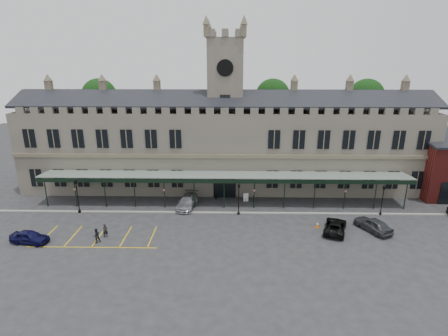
{
  "coord_description": "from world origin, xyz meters",
  "views": [
    {
      "loc": [
        0.8,
        -36.07,
        19.28
      ],
      "look_at": [
        0.0,
        6.0,
        6.0
      ],
      "focal_mm": 28.0,
      "sensor_mm": 36.0,
      "label": 1
    }
  ],
  "objects_px": {
    "lamp_post_mid": "(239,196)",
    "lamp_post_right": "(383,197)",
    "car_left_a": "(30,237)",
    "person_a": "(105,231)",
    "person_b": "(96,236)",
    "station_building": "(225,146)",
    "car_right_a": "(373,224)",
    "traffic_cone": "(317,225)",
    "lamp_post_left": "(77,192)",
    "car_taxi": "(187,202)",
    "clock_tower": "(225,102)",
    "car_van": "(335,226)",
    "sign_board": "(246,197)"
  },
  "relations": [
    {
      "from": "car_taxi",
      "to": "clock_tower",
      "type": "bearing_deg",
      "value": 67.3
    },
    {
      "from": "station_building",
      "to": "person_a",
      "type": "height_order",
      "value": "station_building"
    },
    {
      "from": "lamp_post_mid",
      "to": "sign_board",
      "type": "distance_m",
      "value": 4.88
    },
    {
      "from": "lamp_post_right",
      "to": "car_right_a",
      "type": "distance_m",
      "value": 5.4
    },
    {
      "from": "lamp_post_mid",
      "to": "person_a",
      "type": "relative_size",
      "value": 2.78
    },
    {
      "from": "lamp_post_right",
      "to": "lamp_post_left",
      "type": "bearing_deg",
      "value": -179.94
    },
    {
      "from": "lamp_post_left",
      "to": "lamp_post_mid",
      "type": "height_order",
      "value": "lamp_post_left"
    },
    {
      "from": "lamp_post_left",
      "to": "person_b",
      "type": "xyz_separation_m",
      "value": [
        5.11,
        -7.67,
        -1.97
      ]
    },
    {
      "from": "lamp_post_right",
      "to": "person_b",
      "type": "xyz_separation_m",
      "value": [
        -33.92,
        -7.71,
        -1.6
      ]
    },
    {
      "from": "lamp_post_left",
      "to": "lamp_post_mid",
      "type": "bearing_deg",
      "value": -0.45
    },
    {
      "from": "lamp_post_mid",
      "to": "lamp_post_right",
      "type": "xyz_separation_m",
      "value": [
        18.27,
        0.2,
        -0.15
      ]
    },
    {
      "from": "lamp_post_mid",
      "to": "car_taxi",
      "type": "bearing_deg",
      "value": 162.24
    },
    {
      "from": "station_building",
      "to": "person_b",
      "type": "relative_size",
      "value": 35.92
    },
    {
      "from": "car_van",
      "to": "station_building",
      "type": "bearing_deg",
      "value": -28.75
    },
    {
      "from": "traffic_cone",
      "to": "car_left_a",
      "type": "relative_size",
      "value": 0.17
    },
    {
      "from": "station_building",
      "to": "sign_board",
      "type": "xyz_separation_m",
      "value": [
        3.01,
        -6.45,
        -5.88
      ]
    },
    {
      "from": "car_left_a",
      "to": "person_a",
      "type": "height_order",
      "value": "person_a"
    },
    {
      "from": "lamp_post_left",
      "to": "car_right_a",
      "type": "height_order",
      "value": "lamp_post_left"
    },
    {
      "from": "traffic_cone",
      "to": "car_right_a",
      "type": "xyz_separation_m",
      "value": [
        6.26,
        -0.67,
        0.46
      ]
    },
    {
      "from": "car_left_a",
      "to": "car_van",
      "type": "distance_m",
      "value": 34.15
    },
    {
      "from": "lamp_post_mid",
      "to": "car_left_a",
      "type": "distance_m",
      "value": 24.24
    },
    {
      "from": "person_a",
      "to": "lamp_post_left",
      "type": "bearing_deg",
      "value": 98.72
    },
    {
      "from": "station_building",
      "to": "person_a",
      "type": "relative_size",
      "value": 38.31
    },
    {
      "from": "traffic_cone",
      "to": "car_left_a",
      "type": "height_order",
      "value": "car_left_a"
    },
    {
      "from": "lamp_post_mid",
      "to": "car_right_a",
      "type": "distance_m",
      "value": 16.21
    },
    {
      "from": "sign_board",
      "to": "station_building",
      "type": "bearing_deg",
      "value": 106.66
    },
    {
      "from": "station_building",
      "to": "lamp_post_right",
      "type": "xyz_separation_m",
      "value": [
        20.16,
        -10.55,
        -4.03
      ]
    },
    {
      "from": "lamp_post_right",
      "to": "car_van",
      "type": "height_order",
      "value": "lamp_post_right"
    },
    {
      "from": "traffic_cone",
      "to": "sign_board",
      "type": "distance_m",
      "value": 11.32
    },
    {
      "from": "station_building",
      "to": "person_a",
      "type": "xyz_separation_m",
      "value": [
        -13.2,
        -17.0,
        -5.68
      ]
    },
    {
      "from": "car_left_a",
      "to": "lamp_post_mid",
      "type": "bearing_deg",
      "value": -62.77
    },
    {
      "from": "station_building",
      "to": "car_right_a",
      "type": "relative_size",
      "value": 12.77
    },
    {
      "from": "clock_tower",
      "to": "station_building",
      "type": "bearing_deg",
      "value": -90.0
    },
    {
      "from": "lamp_post_mid",
      "to": "car_right_a",
      "type": "bearing_deg",
      "value": -15.03
    },
    {
      "from": "lamp_post_right",
      "to": "person_b",
      "type": "height_order",
      "value": "lamp_post_right"
    },
    {
      "from": "person_a",
      "to": "car_taxi",
      "type": "bearing_deg",
      "value": 13.11
    },
    {
      "from": "car_taxi",
      "to": "person_a",
      "type": "bearing_deg",
      "value": -126.74
    },
    {
      "from": "car_taxi",
      "to": "car_van",
      "type": "relative_size",
      "value": 1.08
    },
    {
      "from": "station_building",
      "to": "clock_tower",
      "type": "xyz_separation_m",
      "value": [
        0.0,
        0.09,
        6.64
      ]
    },
    {
      "from": "sign_board",
      "to": "car_van",
      "type": "xyz_separation_m",
      "value": [
        9.99,
        -8.8,
        0.09
      ]
    },
    {
      "from": "station_building",
      "to": "clock_tower",
      "type": "distance_m",
      "value": 6.64
    },
    {
      "from": "car_taxi",
      "to": "car_right_a",
      "type": "relative_size",
      "value": 1.13
    },
    {
      "from": "lamp_post_left",
      "to": "lamp_post_right",
      "type": "xyz_separation_m",
      "value": [
        39.03,
        0.04,
        -0.36
      ]
    },
    {
      "from": "car_left_a",
      "to": "person_a",
      "type": "xyz_separation_m",
      "value": [
        7.8,
        1.49,
        0.08
      ]
    },
    {
      "from": "car_right_a",
      "to": "lamp_post_right",
      "type": "bearing_deg",
      "value": -148.36
    },
    {
      "from": "lamp_post_mid",
      "to": "sign_board",
      "type": "xyz_separation_m",
      "value": [
        1.12,
        4.31,
        -1.99
      ]
    },
    {
      "from": "traffic_cone",
      "to": "car_taxi",
      "type": "bearing_deg",
      "value": 160.54
    },
    {
      "from": "station_building",
      "to": "lamp_post_right",
      "type": "distance_m",
      "value": 23.1
    },
    {
      "from": "lamp_post_left",
      "to": "car_taxi",
      "type": "distance_m",
      "value": 14.17
    },
    {
      "from": "lamp_post_left",
      "to": "traffic_cone",
      "type": "bearing_deg",
      "value": -6.97
    }
  ]
}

